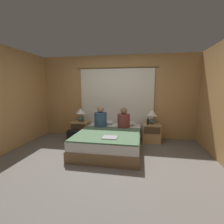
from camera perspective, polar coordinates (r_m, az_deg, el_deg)
ground_plane at (r=3.54m, az=-3.20°, el=-17.15°), size 16.00×16.00×0.00m
wall_back at (r=5.04m, az=1.64°, el=5.31°), size 4.84×0.06×2.50m
curtain_panel at (r=4.99m, az=1.52°, el=3.10°), size 2.44×0.02×2.13m
bed at (r=4.15m, az=-0.74°, el=-9.89°), size 1.52×1.98×0.45m
nightstand_left at (r=5.10m, az=-11.00°, el=-6.06°), size 0.50×0.43×0.52m
nightstand_right at (r=4.78m, az=13.68°, el=-7.14°), size 0.50×0.43×0.52m
lamp_left at (r=5.03m, az=-11.03°, el=-0.29°), size 0.29×0.29×0.39m
lamp_right at (r=4.70m, az=13.88°, el=-0.99°), size 0.29×0.29×0.39m
pillow_left at (r=4.88m, az=-2.87°, el=-3.60°), size 0.56×0.34×0.12m
pillow_right at (r=4.78m, az=4.99°, el=-3.89°), size 0.56×0.34×0.12m
blanket_on_bed at (r=3.80m, az=-1.60°, el=-7.81°), size 1.46×1.33×0.03m
person_left_in_bed at (r=4.49m, az=-4.05°, el=-2.39°), size 0.34×0.34×0.59m
person_right_in_bed at (r=4.38m, az=4.12°, el=-2.79°), size 0.33×0.33×0.57m
beer_bottle_on_left_stand at (r=4.88m, az=-10.18°, el=-2.59°), size 0.07×0.07×0.22m
beer_bottle_on_right_stand at (r=4.58m, az=12.50°, el=-3.29°), size 0.06×0.06×0.23m
laptop_on_bed at (r=3.49m, az=-0.75°, el=-8.93°), size 0.31×0.26×0.02m
backpack_on_floor at (r=4.73m, az=-13.37°, el=-8.09°), size 0.34×0.21×0.35m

